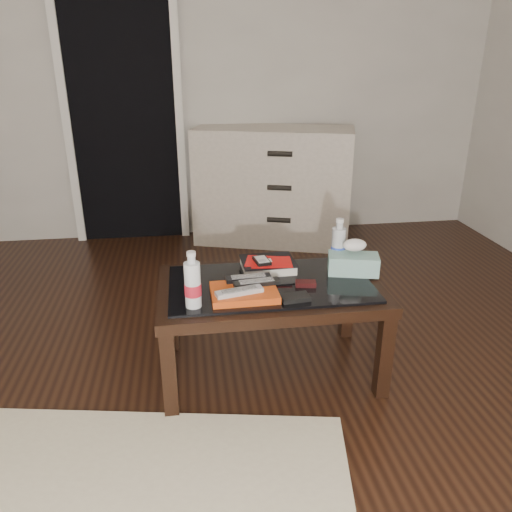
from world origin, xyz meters
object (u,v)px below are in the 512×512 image
(dresser, at_px, (273,186))
(water_bottle_left, at_px, (192,280))
(textbook, at_px, (268,265))
(water_bottle_right, at_px, (338,242))
(coffee_table, at_px, (270,295))
(tissue_box, at_px, (353,264))

(dresser, distance_m, water_bottle_left, 2.09)
(textbook, height_order, water_bottle_left, water_bottle_left)
(dresser, bearing_deg, water_bottle_right, -71.77)
(dresser, bearing_deg, coffee_table, -83.05)
(water_bottle_left, bearing_deg, coffee_table, 27.09)
(coffee_table, bearing_deg, water_bottle_left, -152.91)
(water_bottle_left, height_order, water_bottle_right, same)
(textbook, bearing_deg, dresser, 77.35)
(dresser, relative_size, textbook, 5.18)
(coffee_table, height_order, water_bottle_right, water_bottle_right)
(coffee_table, relative_size, water_bottle_left, 4.20)
(coffee_table, height_order, dresser, dresser)
(coffee_table, height_order, water_bottle_left, water_bottle_left)
(dresser, relative_size, tissue_box, 5.63)
(coffee_table, distance_m, tissue_box, 0.42)
(water_bottle_right, bearing_deg, coffee_table, -157.34)
(coffee_table, xyz_separation_m, textbook, (0.01, 0.15, 0.09))
(textbook, bearing_deg, tissue_box, -15.89)
(dresser, height_order, water_bottle_right, dresser)
(coffee_table, height_order, tissue_box, tissue_box)
(water_bottle_left, bearing_deg, tissue_box, 17.03)
(textbook, relative_size, tissue_box, 1.09)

